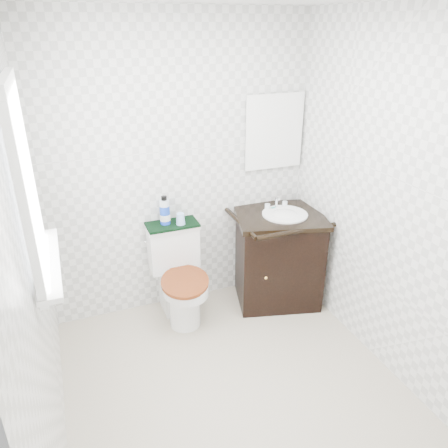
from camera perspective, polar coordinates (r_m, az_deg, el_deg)
floor at (r=3.18m, az=1.65°, el=-20.83°), size 2.40×2.40×0.00m
wall_back at (r=3.53m, az=-5.77°, el=6.95°), size 2.40×0.00×2.40m
wall_front at (r=1.63m, az=19.79°, el=-18.20°), size 2.40×0.00×2.40m
wall_left at (r=2.31m, az=-24.04°, el=-5.17°), size 0.00×2.40×2.40m
wall_right at (r=3.05m, az=21.39°, el=2.39°), size 0.00×2.40×2.40m
window at (r=2.41m, az=-24.69°, el=5.04°), size 0.02×0.70×0.90m
mirror at (r=3.73m, az=6.54°, el=11.88°), size 0.50×0.02×0.60m
toilet at (r=3.66m, az=-5.93°, el=-7.18°), size 0.46×0.66×0.78m
vanity at (r=3.85m, az=7.04°, el=-4.00°), size 0.86×0.78×0.92m
trash_bin at (r=3.88m, az=-5.42°, el=-8.38°), size 0.22×0.18×0.31m
towel at (r=3.55m, az=-6.79°, el=-0.06°), size 0.42×0.22×0.02m
mouthwash_bottle at (r=3.51m, az=-7.75°, el=1.66°), size 0.08×0.08×0.24m
cup at (r=3.51m, az=-5.70°, el=0.69°), size 0.07×0.07×0.09m
soap_bar at (r=3.77m, az=6.42°, el=2.08°), size 0.06×0.04×0.02m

